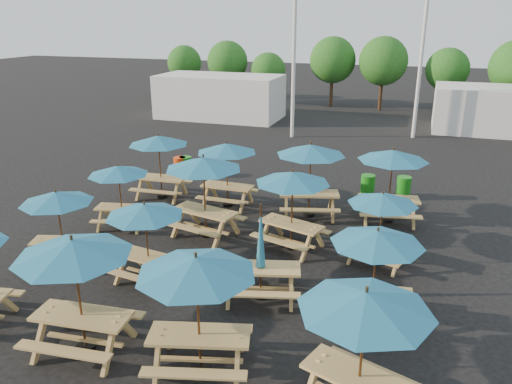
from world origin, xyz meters
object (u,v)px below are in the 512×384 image
(picnic_unit_4, at_px, (73,255))
(picnic_unit_6, at_px, (204,168))
(waste_bin_1, at_px, (186,166))
(picnic_unit_5, at_px, (145,215))
(picnic_unit_10, at_px, (293,182))
(picnic_unit_14, at_px, (383,203))
(picnic_unit_1, at_px, (57,202))
(picnic_unit_15, at_px, (393,159))
(waste_bin_2, at_px, (368,186))
(picnic_unit_13, at_px, (377,243))
(picnic_unit_11, at_px, (311,154))
(waste_bin_3, at_px, (404,188))
(picnic_unit_9, at_px, (261,260))
(picnic_unit_12, at_px, (365,309))
(picnic_unit_7, at_px, (227,151))
(picnic_unit_2, at_px, (118,174))
(picnic_unit_8, at_px, (196,272))
(waste_bin_0, at_px, (180,167))
(picnic_unit_3, at_px, (159,144))

(picnic_unit_4, distance_m, picnic_unit_6, 5.95)
(picnic_unit_4, bearing_deg, waste_bin_1, 100.83)
(picnic_unit_5, xyz_separation_m, picnic_unit_6, (0.22, 3.06, 0.35))
(picnic_unit_10, xyz_separation_m, picnic_unit_14, (2.51, -0.19, -0.27))
(picnic_unit_1, distance_m, picnic_unit_5, 2.72)
(picnic_unit_15, xyz_separation_m, waste_bin_2, (-0.92, 2.28, -1.72))
(picnic_unit_5, bearing_deg, picnic_unit_13, 8.38)
(picnic_unit_11, bearing_deg, waste_bin_3, 28.20)
(picnic_unit_9, bearing_deg, picnic_unit_6, 118.13)
(picnic_unit_1, height_order, picnic_unit_12, picnic_unit_12)
(picnic_unit_7, relative_size, picnic_unit_13, 1.05)
(picnic_unit_5, relative_size, waste_bin_1, 2.62)
(picnic_unit_2, relative_size, picnic_unit_13, 1.01)
(picnic_unit_8, relative_size, picnic_unit_11, 0.97)
(picnic_unit_5, height_order, picnic_unit_7, picnic_unit_7)
(picnic_unit_4, bearing_deg, picnic_unit_15, 53.94)
(picnic_unit_4, relative_size, picnic_unit_10, 0.93)
(picnic_unit_4, height_order, picnic_unit_5, picnic_unit_4)
(picnic_unit_10, relative_size, waste_bin_1, 3.20)
(picnic_unit_10, bearing_deg, picnic_unit_13, -32.12)
(waste_bin_2, bearing_deg, waste_bin_0, 179.71)
(picnic_unit_2, bearing_deg, waste_bin_0, 84.88)
(picnic_unit_7, relative_size, waste_bin_0, 2.77)
(picnic_unit_1, distance_m, picnic_unit_13, 8.30)
(picnic_unit_3, distance_m, waste_bin_1, 3.19)
(picnic_unit_3, xyz_separation_m, picnic_unit_10, (5.71, -2.69, -0.03))
(picnic_unit_7, bearing_deg, waste_bin_0, 141.70)
(picnic_unit_7, bearing_deg, picnic_unit_5, -88.17)
(picnic_unit_15, relative_size, waste_bin_0, 3.15)
(picnic_unit_8, xyz_separation_m, picnic_unit_11, (0.24, 8.37, 0.07))
(waste_bin_3, bearing_deg, picnic_unit_5, -124.68)
(picnic_unit_3, height_order, picnic_unit_10, picnic_unit_3)
(waste_bin_0, bearing_deg, picnic_unit_8, -61.75)
(waste_bin_1, bearing_deg, picnic_unit_10, -41.85)
(picnic_unit_4, xyz_separation_m, picnic_unit_10, (2.79, 5.93, -0.11))
(picnic_unit_1, height_order, picnic_unit_4, picnic_unit_4)
(picnic_unit_2, distance_m, waste_bin_0, 5.67)
(picnic_unit_5, distance_m, waste_bin_1, 9.09)
(picnic_unit_13, bearing_deg, picnic_unit_2, 154.68)
(picnic_unit_4, height_order, picnic_unit_15, picnic_unit_4)
(picnic_unit_9, xyz_separation_m, waste_bin_1, (-6.01, 8.26, -0.57))
(picnic_unit_1, bearing_deg, picnic_unit_4, -63.90)
(picnic_unit_15, bearing_deg, picnic_unit_10, -141.82)
(picnic_unit_11, height_order, picnic_unit_12, picnic_unit_11)
(picnic_unit_6, distance_m, waste_bin_2, 7.01)
(picnic_unit_1, relative_size, waste_bin_3, 2.86)
(picnic_unit_2, height_order, picnic_unit_7, picnic_unit_7)
(picnic_unit_13, height_order, picnic_unit_15, picnic_unit_15)
(picnic_unit_4, relative_size, waste_bin_2, 2.98)
(picnic_unit_1, height_order, picnic_unit_2, picnic_unit_1)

